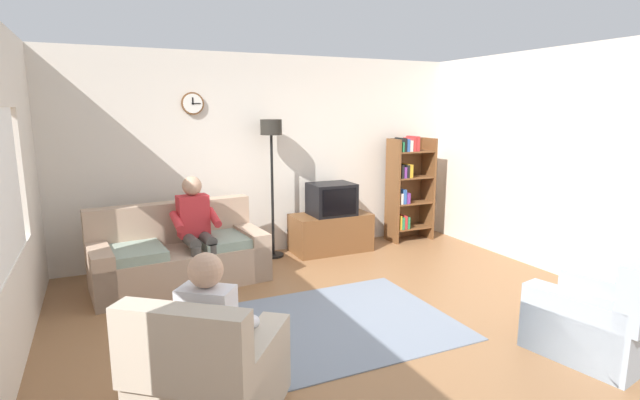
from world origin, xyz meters
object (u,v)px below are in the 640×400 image
(armchair_near_window, at_px, (210,377))
(person_in_left_armchair, at_px, (214,326))
(couch, at_px, (180,257))
(person_on_couch, at_px, (196,225))
(bookshelf, at_px, (407,186))
(floor_lamp, at_px, (272,150))
(tv, at_px, (332,199))
(tv_stand, at_px, (331,233))
(armchair_near_bookshelf, at_px, (600,321))

(armchair_near_window, distance_m, person_in_left_armchair, 0.33)
(couch, bearing_deg, person_on_couch, -30.37)
(bookshelf, xyz_separation_m, floor_lamp, (-2.14, 0.03, 0.61))
(couch, height_order, tv, tv)
(tv, bearing_deg, armchair_near_window, -127.80)
(tv_stand, bearing_deg, bookshelf, 3.08)
(person_on_couch, bearing_deg, armchair_near_bookshelf, -48.32)
(floor_lamp, bearing_deg, armchair_near_bookshelf, -66.96)
(armchair_near_bookshelf, bearing_deg, tv, 101.62)
(armchair_near_bookshelf, bearing_deg, armchair_near_window, 170.98)
(bookshelf, bearing_deg, person_in_left_armchair, -139.81)
(person_on_couch, height_order, person_in_left_armchair, person_on_couch)
(bookshelf, bearing_deg, armchair_near_bookshelf, -99.39)
(tv_stand, xyz_separation_m, person_on_couch, (-1.95, -0.53, 0.43))
(armchair_near_bookshelf, height_order, person_in_left_armchair, person_in_left_armchair)
(tv, relative_size, bookshelf, 0.38)
(person_in_left_armchair, bearing_deg, person_on_couch, 82.14)
(couch, relative_size, armchair_near_window, 1.67)
(bookshelf, bearing_deg, person_on_couch, -169.57)
(armchair_near_bookshelf, distance_m, person_on_couch, 4.04)
(tv_stand, distance_m, person_in_left_armchair, 3.77)
(floor_lamp, bearing_deg, person_in_left_armchair, -115.50)
(couch, height_order, armchair_near_bookshelf, same)
(tv, xyz_separation_m, person_in_left_armchair, (-2.29, -2.95, -0.15))
(bookshelf, relative_size, armchair_near_bookshelf, 1.55)
(couch, relative_size, bookshelf, 1.25)
(armchair_near_window, relative_size, armchair_near_bookshelf, 1.16)
(tv_stand, height_order, person_on_couch, person_on_couch)
(couch, height_order, person_on_couch, person_on_couch)
(tv, distance_m, person_in_left_armchair, 3.74)
(couch, relative_size, person_in_left_armchair, 1.77)
(person_on_couch, xyz_separation_m, person_in_left_armchair, (-0.34, -2.44, -0.09))
(tv, relative_size, floor_lamp, 0.32)
(couch, distance_m, person_in_left_armchair, 2.57)
(bookshelf, height_order, armchair_near_bookshelf, bookshelf)
(armchair_near_window, relative_size, person_in_left_armchair, 1.06)
(armchair_near_window, bearing_deg, couch, 85.53)
(floor_lamp, relative_size, person_in_left_armchair, 1.65)
(bookshelf, height_order, person_in_left_armchair, bookshelf)
(couch, height_order, armchair_near_window, same)
(tv_stand, distance_m, armchair_near_bookshelf, 3.60)
(floor_lamp, relative_size, person_on_couch, 1.49)
(person_in_left_armchair, bearing_deg, couch, 86.63)
(person_on_couch, bearing_deg, couch, 149.63)
(armchair_near_window, bearing_deg, floor_lamp, 64.19)
(tv, bearing_deg, armchair_near_bookshelf, -78.38)
(person_in_left_armchair, bearing_deg, armchair_near_window, -127.59)
(tv, distance_m, person_on_couch, 2.02)
(couch, distance_m, tv, 2.22)
(bookshelf, height_order, person_on_couch, bookshelf)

